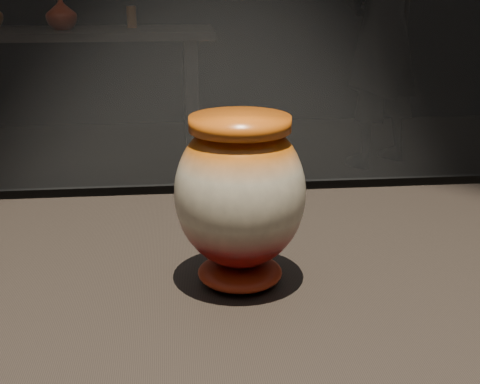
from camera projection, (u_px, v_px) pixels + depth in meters
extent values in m
cube|color=black|center=(107.00, 333.00, 0.74)|extent=(2.00, 0.80, 0.05)
ellipsoid|color=#6D0B09|center=(240.00, 272.00, 0.80)|extent=(0.12, 0.12, 0.03)
ellipsoid|color=beige|center=(240.00, 193.00, 0.76)|extent=(0.18, 0.18, 0.18)
cylinder|color=orange|center=(240.00, 123.00, 0.74)|extent=(0.14, 0.14, 0.02)
cube|color=black|center=(52.00, 33.00, 4.14)|extent=(2.00, 0.60, 0.05)
cube|color=black|center=(191.00, 102.00, 4.37)|extent=(0.08, 0.50, 0.85)
imported|color=#6D0B09|center=(61.00, 13.00, 4.07)|extent=(0.26, 0.26, 0.20)
cylinder|color=brown|center=(132.00, 17.00, 4.22)|extent=(0.06, 0.06, 0.14)
imported|color=black|center=(383.00, 28.00, 4.27)|extent=(0.78, 0.72, 1.79)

